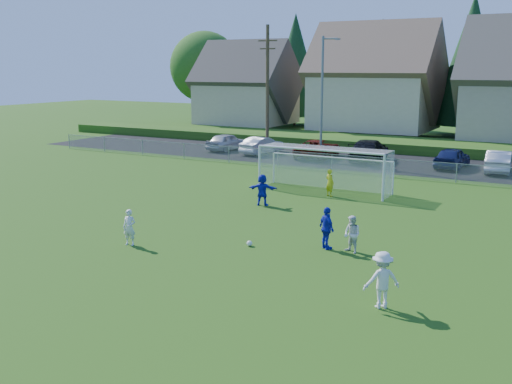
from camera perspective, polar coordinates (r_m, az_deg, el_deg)
ground at (r=20.56m, az=-10.97°, el=-7.85°), size 160.00×160.00×0.00m
asphalt_lot at (r=44.61m, az=12.24°, el=2.75°), size 60.00×60.00×0.00m
grass_embankment at (r=51.71m, az=14.69°, el=4.30°), size 70.00×6.00×0.80m
soccer_ball at (r=23.38m, az=-0.63°, el=-4.92°), size 0.22×0.22×0.22m
player_white_a at (r=23.88m, az=-11.97°, el=-3.32°), size 0.59×0.46×1.42m
player_white_b at (r=22.69m, az=9.13°, el=-4.02°), size 0.85×0.78×1.42m
player_white_c at (r=17.77m, az=11.90°, el=-8.19°), size 1.24×1.18×1.69m
player_blue_a at (r=22.99m, az=6.75°, el=-3.45°), size 1.01×0.91×1.64m
player_blue_b at (r=30.04m, az=0.61°, el=0.21°), size 1.54×0.81×1.59m
goalkeeper at (r=32.39m, az=7.04°, el=0.89°), size 0.64×0.55×1.49m
car_a at (r=50.07m, az=-2.78°, el=4.80°), size 2.17×4.36×1.43m
car_b at (r=47.90m, az=0.56°, el=4.46°), size 2.02×4.34×1.38m
car_c at (r=46.02m, az=5.90°, el=4.13°), size 2.67×5.27×1.43m
car_d at (r=45.10m, az=10.68°, el=3.94°), size 2.95×5.77×1.60m
car_e at (r=43.30m, az=18.18°, el=3.12°), size 1.98×4.34×1.44m
car_f at (r=42.63m, az=22.11°, el=2.72°), size 1.90×4.53×1.46m
soccer_goal at (r=33.67m, az=6.66°, el=2.84°), size 7.42×1.90×2.50m
chainlink_fence at (r=39.33m, az=9.94°, el=2.57°), size 52.06×0.06×1.20m
streetlight at (r=44.20m, az=6.35°, el=9.17°), size 1.38×0.18×9.00m
utility_pole at (r=47.26m, az=1.10°, el=9.78°), size 1.60×0.26×10.00m
houses_row at (r=58.18m, az=18.86°, el=11.71°), size 53.90×11.45×13.27m
tree_row at (r=64.52m, az=19.04°, el=11.28°), size 65.98×12.36×13.80m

